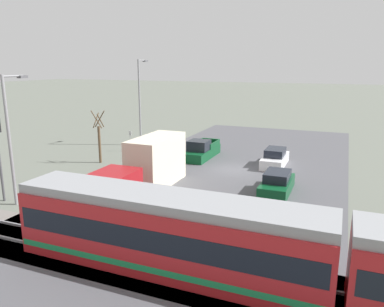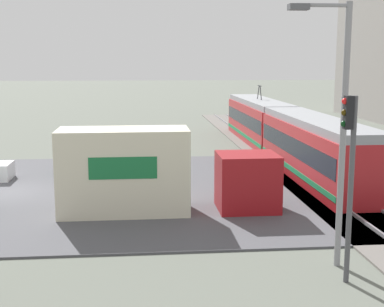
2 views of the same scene
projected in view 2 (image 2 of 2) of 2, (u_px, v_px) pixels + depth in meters
ground_plane at (5, 194)px, 26.62m from camera, size 320.00×320.00×0.00m
road_surface at (5, 193)px, 26.62m from camera, size 18.44×45.15×0.08m
rail_bed at (325, 186)px, 28.16m from camera, size 75.70×4.40×0.22m
light_rail_tram at (282, 132)px, 36.62m from camera, size 28.36×2.73×4.51m
box_truck at (154, 174)px, 22.94m from camera, size 2.37×9.42×3.63m
sedan_car_0 at (102, 162)px, 31.35m from camera, size 1.89×4.54×1.52m
traffic_light_pole at (349, 165)px, 15.39m from camera, size 0.28×0.47×5.56m
street_lamp_near_crossing at (338, 119)px, 16.47m from camera, size 0.36×1.95×8.28m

